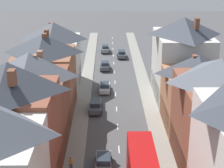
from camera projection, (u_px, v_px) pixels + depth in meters
name	position (u px, v px, depth m)	size (l,w,h in m)	color
pavement_left	(83.00, 103.00, 57.40)	(2.20, 104.00, 0.14)	gray
pavement_right	(149.00, 103.00, 57.52)	(2.20, 104.00, 0.14)	gray
centre_line_dashes	(117.00, 109.00, 55.60)	(0.14, 97.80, 0.01)	silver
terrace_row_left	(21.00, 121.00, 38.27)	(8.00, 63.42, 13.01)	beige
car_near_blue	(122.00, 54.00, 81.95)	(1.90, 4.39, 1.64)	#4C515B
car_near_silver	(96.00, 106.00, 54.58)	(1.90, 4.57, 1.67)	#4C515B
car_parked_right_a	(105.00, 87.00, 62.17)	(1.90, 4.33, 1.57)	silver
car_parked_left_b	(105.00, 49.00, 86.20)	(1.90, 4.02, 1.69)	gray
car_far_grey	(105.00, 66.00, 73.58)	(1.90, 4.01, 1.68)	#4C515B
car_parked_right_b	(103.00, 162.00, 40.20)	(1.90, 4.23, 1.60)	gray
pedestrian_mid_right	(71.00, 163.00, 39.58)	(0.36, 0.22, 1.61)	#3D4256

